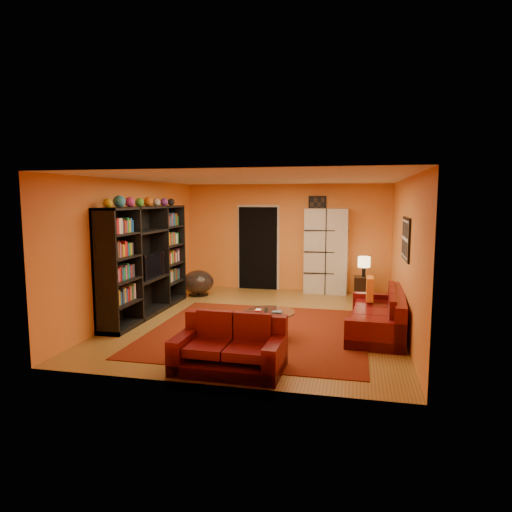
% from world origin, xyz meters
% --- Properties ---
extents(floor, '(6.00, 6.00, 0.00)m').
position_xyz_m(floor, '(0.00, 0.00, 0.00)').
color(floor, brown).
rests_on(floor, ground).
extents(ceiling, '(6.00, 6.00, 0.00)m').
position_xyz_m(ceiling, '(0.00, 0.00, 2.60)').
color(ceiling, white).
rests_on(ceiling, wall_back).
extents(wall_back, '(6.00, 0.00, 6.00)m').
position_xyz_m(wall_back, '(0.00, 3.00, 1.30)').
color(wall_back, orange).
rests_on(wall_back, floor).
extents(wall_front, '(6.00, 0.00, 6.00)m').
position_xyz_m(wall_front, '(0.00, -3.00, 1.30)').
color(wall_front, orange).
rests_on(wall_front, floor).
extents(wall_left, '(0.00, 6.00, 6.00)m').
position_xyz_m(wall_left, '(-2.50, 0.00, 1.30)').
color(wall_left, orange).
rests_on(wall_left, floor).
extents(wall_right, '(0.00, 6.00, 6.00)m').
position_xyz_m(wall_right, '(2.50, 0.00, 1.30)').
color(wall_right, orange).
rests_on(wall_right, floor).
extents(rug, '(3.60, 3.60, 0.01)m').
position_xyz_m(rug, '(0.10, -0.70, 0.01)').
color(rug, '#4E1509').
rests_on(rug, floor).
extents(doorway, '(0.95, 0.10, 2.04)m').
position_xyz_m(doorway, '(-0.70, 2.96, 1.02)').
color(doorway, black).
rests_on(doorway, floor).
extents(wall_art_right, '(0.03, 1.00, 0.70)m').
position_xyz_m(wall_art_right, '(2.48, -0.30, 1.60)').
color(wall_art_right, black).
rests_on(wall_art_right, wall_right).
extents(wall_art_back, '(0.42, 0.03, 0.52)m').
position_xyz_m(wall_art_back, '(0.75, 2.98, 2.05)').
color(wall_art_back, black).
rests_on(wall_art_back, wall_back).
extents(entertainment_unit, '(0.45, 3.00, 2.10)m').
position_xyz_m(entertainment_unit, '(-2.27, 0.00, 1.05)').
color(entertainment_unit, black).
rests_on(entertainment_unit, floor).
extents(tv, '(0.86, 0.11, 0.49)m').
position_xyz_m(tv, '(-2.23, 0.06, 0.97)').
color(tv, black).
rests_on(tv, entertainment_unit).
extents(sofa, '(1.00, 2.22, 0.85)m').
position_xyz_m(sofa, '(2.14, -0.29, 0.29)').
color(sofa, '#510A0E').
rests_on(sofa, rug).
extents(loveseat, '(1.44, 0.88, 0.85)m').
position_xyz_m(loveseat, '(0.10, -2.42, 0.29)').
color(loveseat, '#510A0E').
rests_on(loveseat, rug).
extents(throw_pillow, '(0.12, 0.42, 0.42)m').
position_xyz_m(throw_pillow, '(1.95, 0.31, 0.63)').
color(throw_pillow, orange).
rests_on(throw_pillow, sofa).
extents(coffee_table, '(0.85, 0.85, 0.42)m').
position_xyz_m(coffee_table, '(0.34, -0.96, 0.38)').
color(coffee_table, silver).
rests_on(coffee_table, floor).
extents(storage_cabinet, '(1.03, 0.50, 2.02)m').
position_xyz_m(storage_cabinet, '(1.00, 2.80, 1.01)').
color(storage_cabinet, beige).
rests_on(storage_cabinet, floor).
extents(bowl_chair, '(0.72, 0.72, 0.59)m').
position_xyz_m(bowl_chair, '(-1.89, 1.87, 0.31)').
color(bowl_chair, black).
rests_on(bowl_chair, floor).
extents(side_table, '(0.42, 0.42, 0.50)m').
position_xyz_m(side_table, '(1.87, 2.36, 0.25)').
color(side_table, black).
rests_on(side_table, floor).
extents(table_lamp, '(0.27, 0.27, 0.46)m').
position_xyz_m(table_lamp, '(1.87, 2.36, 0.82)').
color(table_lamp, black).
rests_on(table_lamp, side_table).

